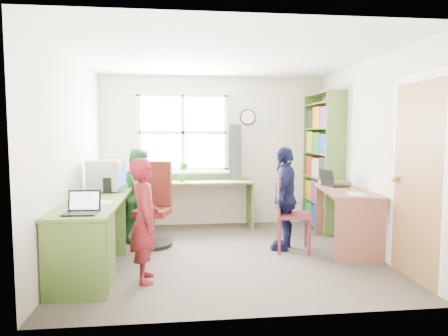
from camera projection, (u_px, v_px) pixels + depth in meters
name	position (u px, v px, depth m)	size (l,w,h in m)	color
room	(226.00, 156.00, 4.90)	(3.64, 3.44, 2.44)	#403932
l_desk	(113.00, 226.00, 4.44)	(2.38, 2.95, 0.75)	#53772F
right_desk	(347.00, 206.00, 5.15)	(0.84, 1.42, 0.77)	brown
bookshelf	(323.00, 165.00, 6.18)	(0.30, 1.02, 2.10)	#53772F
swivel_chair	(154.00, 209.00, 5.32)	(0.63, 0.63, 1.11)	black
wooden_chair	(287.00, 210.00, 5.03)	(0.49, 0.49, 0.97)	maroon
crt_monitor	(106.00, 175.00, 5.10)	(0.46, 0.42, 0.40)	#ADACB1
laptop_left	(83.00, 208.00, 3.70)	(0.32, 0.27, 0.21)	black
laptop_right	(331.00, 182.00, 5.43)	(0.33, 0.38, 0.24)	black
speaker_a	(107.00, 185.00, 4.95)	(0.10, 0.10, 0.19)	black
speaker_b	(112.00, 180.00, 5.55)	(0.11, 0.11, 0.19)	black
cd_tower	(236.00, 152.00, 6.34)	(0.20, 0.19, 0.88)	black
game_box	(334.00, 182.00, 5.61)	(0.36, 0.36, 0.06)	red
paper_a	(102.00, 202.00, 4.27)	(0.22, 0.29, 0.00)	silver
paper_b	(356.00, 194.00, 4.73)	(0.26, 0.32, 0.00)	silver
potted_plant	(183.00, 172.00, 6.15)	(0.16, 0.13, 0.29)	#2E7437
person_red	(145.00, 220.00, 3.99)	(0.45, 0.30, 1.25)	maroon
person_green	(141.00, 194.00, 5.58)	(0.62, 0.48, 1.28)	#2A6931
person_navy	(285.00, 198.00, 5.11)	(0.77, 0.32, 1.32)	#13173B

